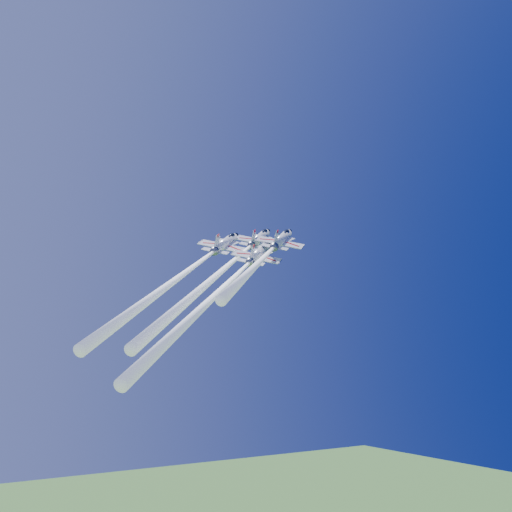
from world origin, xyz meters
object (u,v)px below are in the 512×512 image
jet_lead (224,269)px  jet_right (265,256)px  jet_slot (223,288)px  jet_left (186,272)px

jet_lead → jet_right: jet_lead is taller
jet_slot → jet_lead: bearing=103.1°
jet_right → jet_slot: bearing=-106.2°
jet_left → jet_slot: size_ratio=0.98×
jet_left → jet_right: 14.26m
jet_lead → jet_right: (6.93, -1.59, 2.49)m
jet_right → jet_left: bearing=-145.2°
jet_slot → jet_right: bearing=73.8°
jet_right → jet_slot: jet_right is taller
jet_lead → jet_right: 7.53m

